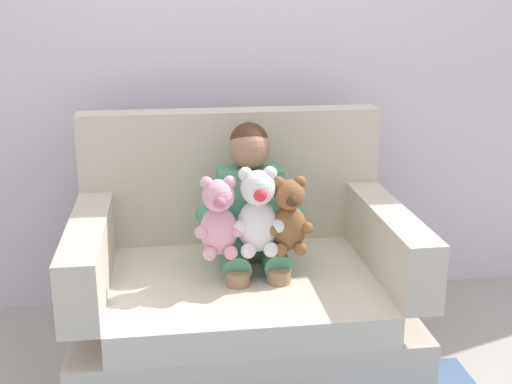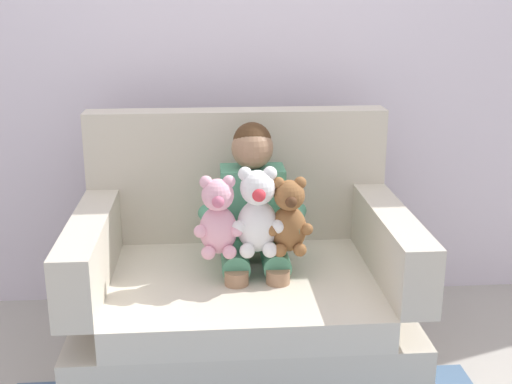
# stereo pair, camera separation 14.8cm
# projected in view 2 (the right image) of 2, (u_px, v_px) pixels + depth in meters

# --- Properties ---
(ground_plane) EXTENTS (8.00, 8.00, 0.00)m
(ground_plane) POSITION_uv_depth(u_px,v_px,m) (243.00, 363.00, 2.78)
(ground_plane) COLOR #ADA89E
(back_wall) EXTENTS (6.00, 0.10, 2.60)m
(back_wall) POSITION_uv_depth(u_px,v_px,m) (233.00, 36.00, 3.08)
(back_wall) COLOR silver
(back_wall) RESTS_ON ground
(armchair) EXTENTS (1.31, 0.94, 1.01)m
(armchair) POSITION_uv_depth(u_px,v_px,m) (242.00, 290.00, 2.73)
(armchair) COLOR beige
(armchair) RESTS_ON ground
(seated_child) EXTENTS (0.45, 0.39, 0.82)m
(seated_child) POSITION_uv_depth(u_px,v_px,m) (254.00, 216.00, 2.67)
(seated_child) COLOR #4C9370
(seated_child) RESTS_ON armchair
(plush_brown) EXTENTS (0.18, 0.15, 0.30)m
(plush_brown) POSITION_uv_depth(u_px,v_px,m) (289.00, 218.00, 2.53)
(plush_brown) COLOR brown
(plush_brown) RESTS_ON armchair
(plush_pink) EXTENTS (0.19, 0.15, 0.32)m
(plush_pink) POSITION_uv_depth(u_px,v_px,m) (218.00, 218.00, 2.50)
(plush_pink) COLOR #EAA8BC
(plush_pink) RESTS_ON armchair
(plush_white) EXTENTS (0.20, 0.17, 0.35)m
(plush_white) POSITION_uv_depth(u_px,v_px,m) (258.00, 213.00, 2.52)
(plush_white) COLOR white
(plush_white) RESTS_ON armchair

